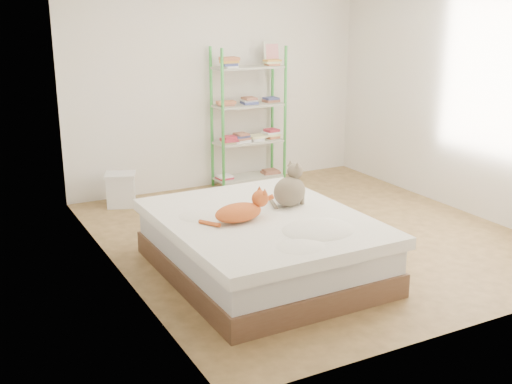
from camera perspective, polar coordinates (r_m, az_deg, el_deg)
room at (r=6.02m, az=5.04°, el=7.87°), size 3.81×4.21×2.61m
bed at (r=5.38m, az=0.55°, el=-4.73°), size 1.59×1.98×0.50m
orange_cat at (r=5.15m, az=-1.58°, el=-1.64°), size 0.50×0.29×0.19m
grey_cat at (r=5.53m, az=3.01°, el=0.62°), size 0.39×0.35×0.38m
shelf_unit at (r=7.85m, az=-0.61°, el=6.42°), size 0.89×0.36×1.74m
cardboard_box at (r=6.75m, az=0.28°, el=-1.03°), size 0.58×0.60×0.37m
white_bin at (r=7.31m, az=-11.92°, el=0.23°), size 0.41×0.39×0.38m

